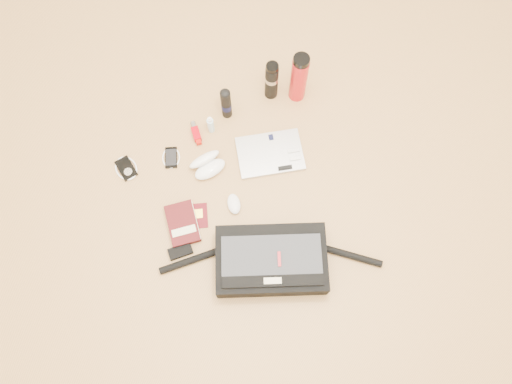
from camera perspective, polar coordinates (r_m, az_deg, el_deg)
ground at (r=2.15m, az=0.01°, el=-2.32°), size 4.00×4.00×0.00m
messenger_bag at (r=2.04m, az=1.68°, el=-7.83°), size 0.85×0.45×0.13m
laptop at (r=2.24m, az=1.65°, el=4.38°), size 0.33×0.27×0.03m
book at (r=2.14m, az=-8.36°, el=-3.61°), size 0.15×0.20×0.03m
passport at (r=2.16m, az=-6.63°, el=-2.71°), size 0.11×0.13×0.01m
mouse at (r=2.15m, az=-2.54°, el=-1.37°), size 0.08×0.10×0.03m
sunglasses_case at (r=2.20m, az=-5.60°, el=3.16°), size 0.16×0.14×0.09m
ipod at (r=2.29m, az=-14.61°, el=2.63°), size 0.10×0.11×0.01m
phone at (r=2.27m, az=-9.67°, el=3.90°), size 0.10×0.11×0.01m
inhaler at (r=2.29m, az=-6.87°, el=6.70°), size 0.04×0.12×0.03m
spray_bottle at (r=2.26m, az=-5.20°, el=7.66°), size 0.03×0.03×0.12m
aerosol_can at (r=2.25m, az=-3.44°, el=10.08°), size 0.06×0.06×0.20m
thermos_black at (r=2.29m, az=1.80°, el=12.64°), size 0.07×0.07×0.23m
thermos_red at (r=2.27m, az=4.92°, el=12.86°), size 0.09×0.09×0.29m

